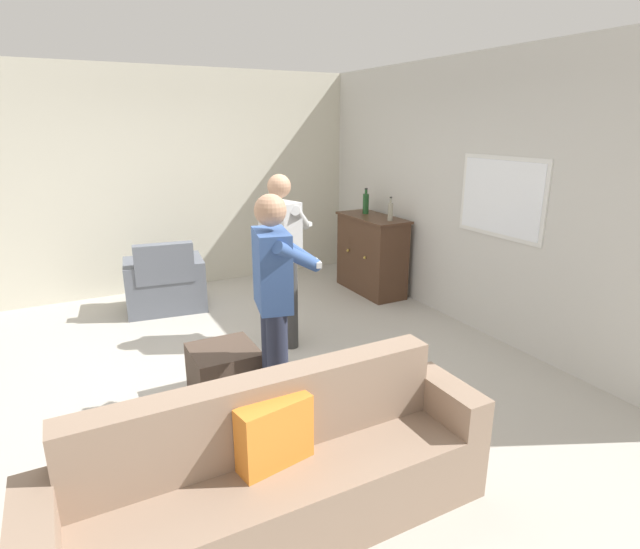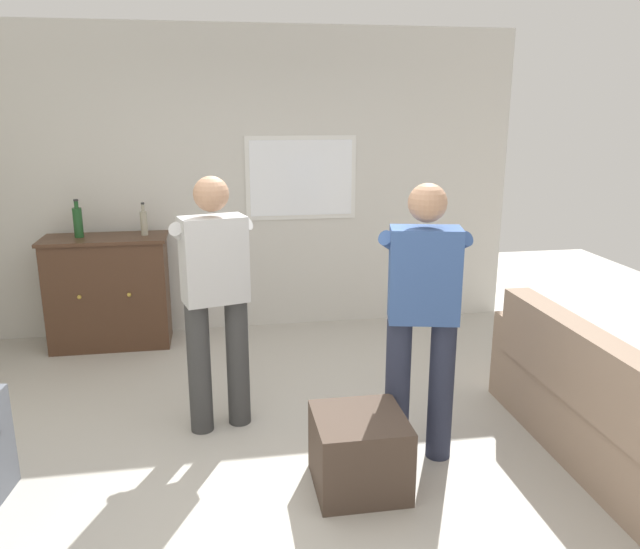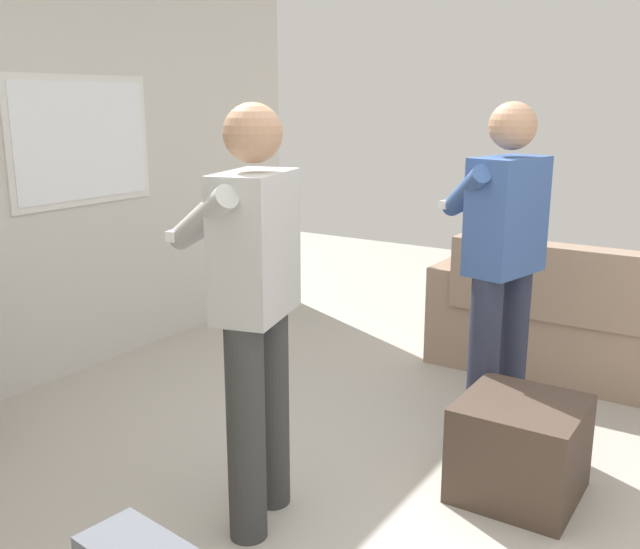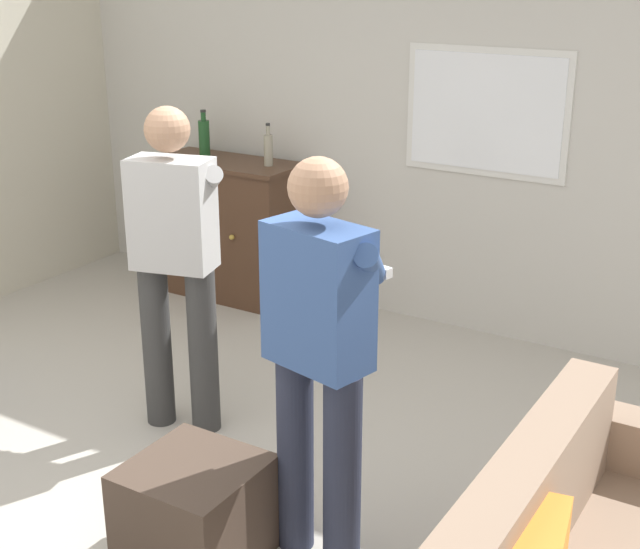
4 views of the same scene
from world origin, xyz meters
name	(u,v)px [view 4 (image 4 of 4)]	position (x,y,z in m)	size (l,w,h in m)	color
ground	(143,497)	(0.00, 0.00, 0.00)	(10.40, 10.40, 0.00)	#B2ADA3
wall_back_with_window	(410,110)	(0.01, 2.66, 1.40)	(5.20, 0.15, 2.80)	beige
sideboard_cabinet	(229,229)	(-1.22, 2.30, 0.50)	(1.06, 0.49, 0.99)	#472D1E
bottle_wine_green	(268,149)	(-0.87, 2.32, 1.11)	(0.06, 0.06, 0.29)	gray
bottle_liquor_amber	(204,137)	(-1.42, 2.33, 1.13)	(0.08, 0.08, 0.33)	#1E4C23
ottoman	(195,512)	(0.49, -0.21, 0.22)	(0.50, 0.50, 0.43)	#47382D
person_standing_left	(176,256)	(-0.28, 0.64, 0.94)	(0.54, 0.52, 1.68)	#383838
person_standing_right	(320,349)	(0.92, 0.06, 0.94)	(0.54, 0.51, 1.68)	#282D42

